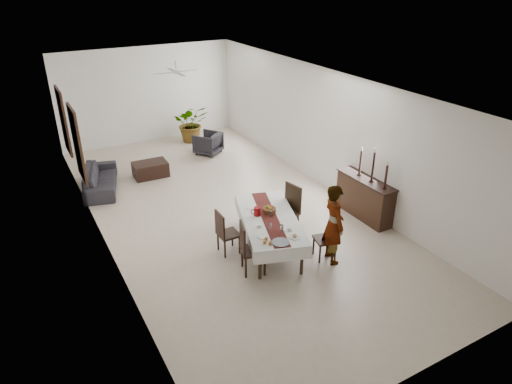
% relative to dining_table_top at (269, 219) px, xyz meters
% --- Properties ---
extents(floor, '(6.00, 12.00, 0.00)m').
position_rel_dining_table_top_xyz_m(floor, '(-0.08, 1.93, -0.69)').
color(floor, beige).
rests_on(floor, ground).
extents(ceiling, '(6.00, 12.00, 0.02)m').
position_rel_dining_table_top_xyz_m(ceiling, '(-0.08, 1.93, 2.51)').
color(ceiling, white).
rests_on(ceiling, wall_back).
extents(wall_back, '(6.00, 0.02, 3.20)m').
position_rel_dining_table_top_xyz_m(wall_back, '(-0.08, 7.93, 0.91)').
color(wall_back, white).
rests_on(wall_back, floor).
extents(wall_front, '(6.00, 0.02, 3.20)m').
position_rel_dining_table_top_xyz_m(wall_front, '(-0.08, -4.07, 0.91)').
color(wall_front, white).
rests_on(wall_front, floor).
extents(wall_left, '(0.02, 12.00, 3.20)m').
position_rel_dining_table_top_xyz_m(wall_left, '(-3.08, 1.93, 0.91)').
color(wall_left, white).
rests_on(wall_left, floor).
extents(wall_right, '(0.02, 12.00, 3.20)m').
position_rel_dining_table_top_xyz_m(wall_right, '(2.92, 1.93, 0.91)').
color(wall_right, white).
rests_on(wall_right, floor).
extents(dining_table_top, '(1.63, 2.48, 0.05)m').
position_rel_dining_table_top_xyz_m(dining_table_top, '(0.00, 0.00, 0.00)').
color(dining_table_top, black).
rests_on(dining_table_top, table_leg_fl).
extents(table_leg_fl, '(0.08, 0.08, 0.67)m').
position_rel_dining_table_top_xyz_m(table_leg_fl, '(-0.74, -0.90, -0.36)').
color(table_leg_fl, black).
rests_on(table_leg_fl, floor).
extents(table_leg_fr, '(0.08, 0.08, 0.67)m').
position_rel_dining_table_top_xyz_m(table_leg_fr, '(0.05, -1.17, -0.36)').
color(table_leg_fr, black).
rests_on(table_leg_fr, floor).
extents(table_leg_bl, '(0.08, 0.08, 0.67)m').
position_rel_dining_table_top_xyz_m(table_leg_bl, '(-0.05, 1.17, -0.36)').
color(table_leg_bl, black).
rests_on(table_leg_bl, floor).
extents(table_leg_br, '(0.08, 0.08, 0.67)m').
position_rel_dining_table_top_xyz_m(table_leg_br, '(0.74, 0.90, -0.36)').
color(table_leg_br, black).
rests_on(table_leg_br, floor).
extents(tablecloth_top, '(1.85, 2.69, 0.01)m').
position_rel_dining_table_top_xyz_m(tablecloth_top, '(-0.00, 0.00, 0.03)').
color(tablecloth_top, silver).
rests_on(tablecloth_top, dining_table_top).
extents(tablecloth_drape_left, '(0.79, 2.34, 0.29)m').
position_rel_dining_table_top_xyz_m(tablecloth_drape_left, '(-0.53, 0.18, -0.11)').
color(tablecloth_drape_left, white).
rests_on(tablecloth_drape_left, dining_table_top).
extents(tablecloth_drape_right, '(0.79, 2.34, 0.29)m').
position_rel_dining_table_top_xyz_m(tablecloth_drape_right, '(0.53, -0.18, -0.11)').
color(tablecloth_drape_right, white).
rests_on(tablecloth_drape_right, dining_table_top).
extents(tablecloth_drape_near, '(1.07, 0.37, 0.29)m').
position_rel_dining_table_top_xyz_m(tablecloth_drape_near, '(-0.39, -1.16, -0.11)').
color(tablecloth_drape_near, white).
rests_on(tablecloth_drape_near, dining_table_top).
extents(tablecloth_drape_far, '(1.07, 0.37, 0.29)m').
position_rel_dining_table_top_xyz_m(tablecloth_drape_far, '(0.39, 1.16, -0.11)').
color(tablecloth_drape_far, white).
rests_on(tablecloth_drape_far, dining_table_top).
extents(table_runner, '(1.08, 2.37, 0.00)m').
position_rel_dining_table_top_xyz_m(table_runner, '(0.00, 0.00, 0.04)').
color(table_runner, maroon).
rests_on(table_runner, tablecloth_top).
extents(red_pitcher, '(0.18, 0.18, 0.19)m').
position_rel_dining_table_top_xyz_m(red_pitcher, '(-0.18, 0.21, 0.13)').
color(red_pitcher, maroon).
rests_on(red_pitcher, tablecloth_top).
extents(pitcher_handle, '(0.11, 0.05, 0.11)m').
position_rel_dining_table_top_xyz_m(pitcher_handle, '(-0.26, 0.24, 0.13)').
color(pitcher_handle, maroon).
rests_on(pitcher_handle, red_pitcher).
extents(wine_glass_near, '(0.07, 0.07, 0.16)m').
position_rel_dining_table_top_xyz_m(wine_glass_near, '(-0.09, -0.62, 0.12)').
color(wine_glass_near, silver).
rests_on(wine_glass_near, tablecloth_top).
extents(wine_glass_mid, '(0.07, 0.07, 0.16)m').
position_rel_dining_table_top_xyz_m(wine_glass_mid, '(-0.26, -0.47, 0.12)').
color(wine_glass_mid, white).
rests_on(wine_glass_mid, tablecloth_top).
extents(wine_glass_far, '(0.07, 0.07, 0.16)m').
position_rel_dining_table_top_xyz_m(wine_glass_far, '(0.06, 0.03, 0.12)').
color(wine_glass_far, silver).
rests_on(wine_glass_far, tablecloth_top).
extents(teacup_right, '(0.09, 0.09, 0.06)m').
position_rel_dining_table_top_xyz_m(teacup_right, '(0.09, -0.63, 0.06)').
color(teacup_right, silver).
rests_on(teacup_right, saucer_right).
extents(saucer_right, '(0.14, 0.14, 0.01)m').
position_rel_dining_table_top_xyz_m(saucer_right, '(0.09, -0.63, 0.04)').
color(saucer_right, white).
rests_on(saucer_right, tablecloth_top).
extents(teacup_left, '(0.09, 0.09, 0.06)m').
position_rel_dining_table_top_xyz_m(teacup_left, '(-0.38, -0.23, 0.06)').
color(teacup_left, white).
rests_on(teacup_left, saucer_left).
extents(saucer_left, '(0.14, 0.14, 0.01)m').
position_rel_dining_table_top_xyz_m(saucer_left, '(-0.38, -0.23, 0.04)').
color(saucer_left, silver).
rests_on(saucer_left, tablecloth_top).
extents(plate_near_right, '(0.23, 0.23, 0.01)m').
position_rel_dining_table_top_xyz_m(plate_near_right, '(0.03, -0.91, 0.04)').
color(plate_near_right, silver).
rests_on(plate_near_right, tablecloth_top).
extents(bread_near_right, '(0.09, 0.09, 0.09)m').
position_rel_dining_table_top_xyz_m(bread_near_right, '(0.03, -0.91, 0.07)').
color(bread_near_right, tan).
rests_on(bread_near_right, plate_near_right).
extents(plate_near_left, '(0.23, 0.23, 0.01)m').
position_rel_dining_table_top_xyz_m(plate_near_left, '(-0.50, -0.59, 0.04)').
color(plate_near_left, silver).
rests_on(plate_near_left, tablecloth_top).
extents(plate_far_left, '(0.23, 0.23, 0.01)m').
position_rel_dining_table_top_xyz_m(plate_far_left, '(-0.12, 0.59, 0.04)').
color(plate_far_left, white).
rests_on(plate_far_left, tablecloth_top).
extents(serving_tray, '(0.34, 0.34, 0.02)m').
position_rel_dining_table_top_xyz_m(serving_tray, '(-0.32, -0.95, 0.04)').
color(serving_tray, '#414246').
rests_on(serving_tray, tablecloth_top).
extents(jam_jar_a, '(0.06, 0.06, 0.07)m').
position_rel_dining_table_top_xyz_m(jam_jar_a, '(-0.53, -0.91, 0.07)').
color(jam_jar_a, brown).
rests_on(jam_jar_a, tablecloth_top).
extents(jam_jar_b, '(0.06, 0.06, 0.07)m').
position_rel_dining_table_top_xyz_m(jam_jar_b, '(-0.60, -0.83, 0.07)').
color(jam_jar_b, '#9C5E16').
rests_on(jam_jar_b, tablecloth_top).
extents(jam_jar_c, '(0.06, 0.06, 0.07)m').
position_rel_dining_table_top_xyz_m(jam_jar_c, '(-0.52, -0.75, 0.07)').
color(jam_jar_c, brown).
rests_on(jam_jar_c, tablecloth_top).
extents(fruit_basket, '(0.29, 0.29, 0.10)m').
position_rel_dining_table_top_xyz_m(fruit_basket, '(0.12, 0.21, 0.08)').
color(fruit_basket, brown).
rests_on(fruit_basket, tablecloth_top).
extents(fruit_red, '(0.09, 0.09, 0.09)m').
position_rel_dining_table_top_xyz_m(fruit_red, '(0.15, 0.22, 0.15)').
color(fruit_red, '#A02210').
rests_on(fruit_red, fruit_basket).
extents(fruit_green, '(0.08, 0.08, 0.08)m').
position_rel_dining_table_top_xyz_m(fruit_green, '(0.09, 0.25, 0.15)').
color(fruit_green, olive).
rests_on(fruit_green, fruit_basket).
extents(fruit_yellow, '(0.08, 0.08, 0.08)m').
position_rel_dining_table_top_xyz_m(fruit_yellow, '(0.11, 0.17, 0.15)').
color(fruit_yellow, gold).
rests_on(fruit_yellow, fruit_basket).
extents(chair_right_near_seat, '(0.51, 0.51, 0.05)m').
position_rel_dining_table_top_xyz_m(chair_right_near_seat, '(0.80, -0.92, -0.25)').
color(chair_right_near_seat, black).
rests_on(chair_right_near_seat, chair_right_near_leg_fl).
extents(chair_right_near_leg_fl, '(0.05, 0.05, 0.41)m').
position_rel_dining_table_top_xyz_m(chair_right_near_leg_fl, '(0.92, -1.12, -0.48)').
color(chair_right_near_leg_fl, black).
rests_on(chair_right_near_leg_fl, floor).
extents(chair_right_near_leg_fr, '(0.05, 0.05, 0.41)m').
position_rel_dining_table_top_xyz_m(chair_right_near_leg_fr, '(1.00, -0.79, -0.48)').
color(chair_right_near_leg_fr, black).
rests_on(chair_right_near_leg_fr, floor).
extents(chair_right_near_leg_bl, '(0.05, 0.05, 0.41)m').
position_rel_dining_table_top_xyz_m(chair_right_near_leg_bl, '(0.59, -1.04, -0.48)').
color(chair_right_near_leg_bl, black).
rests_on(chair_right_near_leg_bl, floor).
extents(chair_right_near_leg_br, '(0.05, 0.05, 0.41)m').
position_rel_dining_table_top_xyz_m(chair_right_near_leg_br, '(0.67, -0.71, -0.48)').
color(chair_right_near_leg_br, black).
rests_on(chair_right_near_leg_br, floor).
extents(chair_right_near_back, '(0.14, 0.42, 0.53)m').
position_rel_dining_table_top_xyz_m(chair_right_near_back, '(0.98, -0.96, 0.03)').
color(chair_right_near_back, black).
rests_on(chair_right_near_back, chair_right_near_seat).
extents(chair_right_far_seat, '(0.57, 0.57, 0.06)m').
position_rel_dining_table_top_xyz_m(chair_right_far_seat, '(0.62, 0.32, -0.18)').
color(chair_right_far_seat, black).
rests_on(chair_right_far_seat, chair_right_far_leg_fl).
extents(chair_right_far_leg_fl, '(0.06, 0.06, 0.48)m').
position_rel_dining_table_top_xyz_m(chair_right_far_leg_fl, '(0.86, 0.17, -0.45)').
color(chair_right_far_leg_fl, black).
rests_on(chair_right_far_leg_fl, floor).
extents(chair_right_far_leg_fr, '(0.06, 0.06, 0.48)m').
position_rel_dining_table_top_xyz_m(chair_right_far_leg_fr, '(0.78, 0.56, -0.45)').
color(chair_right_far_leg_fr, black).
rests_on(chair_right_far_leg_fr, floor).
extents(chair_right_far_leg_bl, '(0.06, 0.06, 0.48)m').
position_rel_dining_table_top_xyz_m(chair_right_far_leg_bl, '(0.47, 0.09, -0.45)').
color(chair_right_far_leg_bl, black).
rests_on(chair_right_far_leg_bl, floor).
extents(chair_right_far_leg_br, '(0.06, 0.06, 0.48)m').
position_rel_dining_table_top_xyz_m(chair_right_far_leg_br, '(0.39, 0.48, -0.45)').
color(chair_right_far_leg_br, black).
rests_on(chair_right_far_leg_br, floor).
extents(chair_right_far_back, '(0.14, 0.49, 0.62)m').
position_rel_dining_table_top_xyz_m(chair_right_far_back, '(0.84, 0.37, 0.15)').
color(chair_right_far_back, black).
rests_on(chair_right_far_back, chair_right_far_seat).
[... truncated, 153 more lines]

